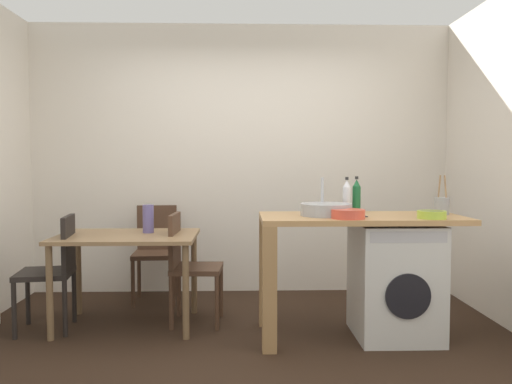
# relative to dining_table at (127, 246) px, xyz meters

# --- Properties ---
(ground_plane) EXTENTS (5.46, 5.46, 0.00)m
(ground_plane) POSITION_rel_dining_table_xyz_m (0.91, -0.62, -0.64)
(ground_plane) COLOR black
(wall_back) EXTENTS (4.60, 0.10, 2.70)m
(wall_back) POSITION_rel_dining_table_xyz_m (0.91, 1.13, 0.71)
(wall_back) COLOR silver
(wall_back) RESTS_ON ground_plane
(dining_table) EXTENTS (1.10, 0.76, 0.74)m
(dining_table) POSITION_rel_dining_table_xyz_m (0.00, 0.00, 0.00)
(dining_table) COLOR olive
(dining_table) RESTS_ON ground_plane
(chair_person_seat) EXTENTS (0.45, 0.45, 0.90)m
(chair_person_seat) POSITION_rel_dining_table_xyz_m (-0.55, -0.09, -0.14)
(chair_person_seat) COLOR black
(chair_person_seat) RESTS_ON ground_plane
(chair_opposite) EXTENTS (0.42, 0.42, 0.90)m
(chair_opposite) POSITION_rel_dining_table_xyz_m (0.48, 0.05, -0.14)
(chair_opposite) COLOR #4C3323
(chair_opposite) RESTS_ON ground_plane
(chair_spare_by_wall) EXTENTS (0.42, 0.42, 0.90)m
(chair_spare_by_wall) POSITION_rel_dining_table_xyz_m (0.10, 0.77, -0.14)
(chair_spare_by_wall) COLOR #4C3323
(chair_spare_by_wall) RESTS_ON ground_plane
(kitchen_counter) EXTENTS (1.50, 0.68, 0.92)m
(kitchen_counter) POSITION_rel_dining_table_xyz_m (1.60, -0.31, 0.12)
(kitchen_counter) COLOR tan
(kitchen_counter) RESTS_ON ground_plane
(washing_machine) EXTENTS (0.60, 0.61, 0.86)m
(washing_machine) POSITION_rel_dining_table_xyz_m (2.07, -0.32, -0.21)
(washing_machine) COLOR silver
(washing_machine) RESTS_ON ground_plane
(sink_basin) EXTENTS (0.38, 0.38, 0.09)m
(sink_basin) POSITION_rel_dining_table_xyz_m (1.54, -0.31, 0.32)
(sink_basin) COLOR #9EA0A5
(sink_basin) RESTS_ON kitchen_counter
(tap) EXTENTS (0.02, 0.02, 0.28)m
(tap) POSITION_rel_dining_table_xyz_m (1.54, -0.13, 0.42)
(tap) COLOR #B2B2B7
(tap) RESTS_ON kitchen_counter
(bottle_tall_green) EXTENTS (0.06, 0.06, 0.28)m
(bottle_tall_green) POSITION_rel_dining_table_xyz_m (1.74, -0.11, 0.40)
(bottle_tall_green) COLOR silver
(bottle_tall_green) RESTS_ON kitchen_counter
(bottle_squat_brown) EXTENTS (0.06, 0.06, 0.29)m
(bottle_squat_brown) POSITION_rel_dining_table_xyz_m (1.83, -0.07, 0.41)
(bottle_squat_brown) COLOR #19592D
(bottle_squat_brown) RESTS_ON kitchen_counter
(mixing_bowl) EXTENTS (0.24, 0.24, 0.07)m
(mixing_bowl) POSITION_rel_dining_table_xyz_m (1.67, -0.51, 0.31)
(mixing_bowl) COLOR #D84C38
(mixing_bowl) RESTS_ON kitchen_counter
(utensil_crock) EXTENTS (0.11, 0.11, 0.30)m
(utensil_crock) POSITION_rel_dining_table_xyz_m (2.44, -0.26, 0.35)
(utensil_crock) COLOR gray
(utensil_crock) RESTS_ON kitchen_counter
(colander) EXTENTS (0.20, 0.20, 0.06)m
(colander) POSITION_rel_dining_table_xyz_m (2.26, -0.53, 0.31)
(colander) COLOR #A8C63D
(colander) RESTS_ON kitchen_counter
(vase) EXTENTS (0.09, 0.09, 0.23)m
(vase) POSITION_rel_dining_table_xyz_m (0.15, 0.10, 0.21)
(vase) COLOR slate
(vase) RESTS_ON dining_table
(scissors) EXTENTS (0.15, 0.06, 0.01)m
(scissors) POSITION_rel_dining_table_xyz_m (1.76, -0.41, 0.28)
(scissors) COLOR #B2B2B7
(scissors) RESTS_ON kitchen_counter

